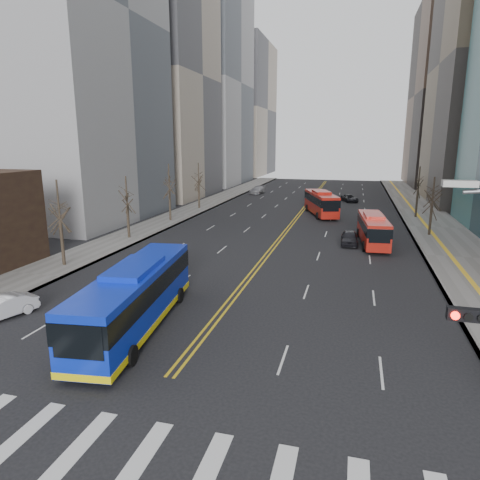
# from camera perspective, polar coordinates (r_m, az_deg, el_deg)

# --- Properties ---
(ground) EXTENTS (220.00, 220.00, 0.00)m
(ground) POSITION_cam_1_polar(r_m,az_deg,el_deg) (16.96, -17.13, -25.61)
(ground) COLOR black
(sidewalk_right) EXTENTS (7.00, 130.00, 0.15)m
(sidewalk_right) POSITION_cam_1_polar(r_m,az_deg,el_deg) (57.78, 24.64, 1.53)
(sidewalk_right) COLOR slate
(sidewalk_right) RESTS_ON ground
(sidewalk_left) EXTENTS (5.00, 130.00, 0.15)m
(sidewalk_left) POSITION_cam_1_polar(r_m,az_deg,el_deg) (61.83, -8.16, 3.28)
(sidewalk_left) COLOR slate
(sidewalk_left) RESTS_ON ground
(crosswalk) EXTENTS (26.70, 4.00, 0.01)m
(crosswalk) POSITION_cam_1_polar(r_m,az_deg,el_deg) (16.95, -17.13, -25.60)
(crosswalk) COLOR silver
(crosswalk) RESTS_ON ground
(centerline) EXTENTS (0.55, 100.00, 0.01)m
(centerline) POSITION_cam_1_polar(r_m,az_deg,el_deg) (67.23, 8.38, 3.99)
(centerline) COLOR gold
(centerline) RESTS_ON ground
(office_towers) EXTENTS (83.00, 134.00, 58.00)m
(office_towers) POSITION_cam_1_polar(r_m,az_deg,el_deg) (80.97, 10.32, 22.45)
(office_towers) COLOR gray
(office_towers) RESTS_ON ground
(street_trees) EXTENTS (35.20, 47.20, 7.60)m
(street_trees) POSITION_cam_1_polar(r_m,az_deg,el_deg) (48.19, -2.95, 6.41)
(street_trees) COLOR #2E241C
(street_trees) RESTS_ON ground
(blue_bus) EXTENTS (4.27, 13.10, 3.72)m
(blue_bus) POSITION_cam_1_polar(r_m,az_deg,el_deg) (25.03, -13.75, -7.15)
(blue_bus) COLOR #0D2BCE
(blue_bus) RESTS_ON ground
(red_bus_near) EXTENTS (3.16, 10.08, 3.18)m
(red_bus_near) POSITION_cam_1_polar(r_m,az_deg,el_deg) (46.02, 17.32, 1.61)
(red_bus_near) COLOR #AB1B12
(red_bus_near) RESTS_ON ground
(red_bus_far) EXTENTS (5.86, 11.30, 3.51)m
(red_bus_far) POSITION_cam_1_polar(r_m,az_deg,el_deg) (62.70, 10.75, 5.05)
(red_bus_far) COLOR #AB1B12
(red_bus_far) RESTS_ON ground
(car_white) EXTENTS (2.74, 4.26, 1.33)m
(car_white) POSITION_cam_1_polar(r_m,az_deg,el_deg) (29.73, -29.14, -7.87)
(car_white) COLOR silver
(car_white) RESTS_ON ground
(car_dark_mid) EXTENTS (1.78, 4.21, 1.42)m
(car_dark_mid) POSITION_cam_1_polar(r_m,az_deg,el_deg) (45.46, 14.38, 0.28)
(car_dark_mid) COLOR black
(car_dark_mid) RESTS_ON ground
(car_silver) EXTENTS (2.68, 5.30, 1.48)m
(car_silver) POSITION_cam_1_polar(r_m,az_deg,el_deg) (87.36, 2.34, 6.67)
(car_silver) COLOR gray
(car_silver) RESTS_ON ground
(car_dark_far) EXTENTS (3.42, 4.90, 1.24)m
(car_dark_far) POSITION_cam_1_polar(r_m,az_deg,el_deg) (78.01, 14.41, 5.42)
(car_dark_far) COLOR black
(car_dark_far) RESTS_ON ground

